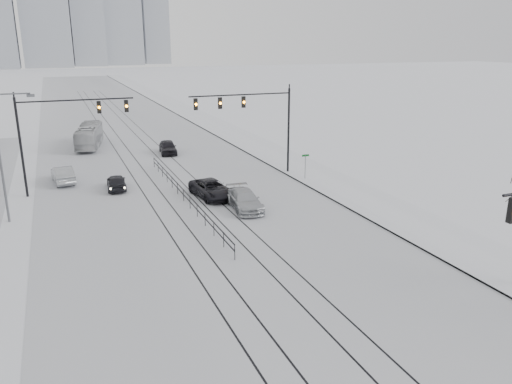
% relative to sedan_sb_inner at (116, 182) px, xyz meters
% --- Properties ---
extents(road, '(22.00, 260.00, 0.02)m').
position_rel_sedan_sb_inner_xyz_m(road, '(4.49, 24.68, -0.64)').
color(road, silver).
rests_on(road, ground).
extents(sidewalk_east, '(5.00, 260.00, 0.16)m').
position_rel_sedan_sb_inner_xyz_m(sidewalk_east, '(17.99, 24.68, -0.57)').
color(sidewalk_east, silver).
rests_on(sidewalk_east, ground).
extents(curb, '(0.10, 260.00, 0.12)m').
position_rel_sedan_sb_inner_xyz_m(curb, '(15.54, 24.68, -0.59)').
color(curb, gray).
rests_on(curb, ground).
extents(tram_rails, '(5.30, 180.00, 0.01)m').
position_rel_sedan_sb_inner_xyz_m(tram_rails, '(4.49, 4.68, -0.63)').
color(tram_rails, black).
rests_on(tram_rails, ground).
extents(skyline, '(96.00, 48.00, 72.00)m').
position_rel_sedan_sb_inner_xyz_m(skyline, '(9.51, 238.31, 30.00)').
color(skyline, '#969CA5').
rests_on(skyline, ground).
extents(traffic_mast_ne, '(9.60, 0.37, 8.00)m').
position_rel_sedan_sb_inner_xyz_m(traffic_mast_ne, '(12.64, -0.32, 5.11)').
color(traffic_mast_ne, black).
rests_on(traffic_mast_ne, ground).
extents(traffic_mast_nw, '(9.10, 0.37, 8.00)m').
position_rel_sedan_sb_inner_xyz_m(traffic_mast_nw, '(-4.03, 0.68, 4.93)').
color(traffic_mast_nw, black).
rests_on(traffic_mast_nw, ground).
extents(street_light_west, '(2.73, 0.25, 9.00)m').
position_rel_sedan_sb_inner_xyz_m(street_light_west, '(-7.71, -5.32, 4.56)').
color(street_light_west, '#595B60').
rests_on(street_light_west, ground).
extents(median_fence, '(0.06, 24.00, 1.00)m').
position_rel_sedan_sb_inner_xyz_m(median_fence, '(4.49, -5.32, -0.12)').
color(median_fence, black).
rests_on(median_fence, ground).
extents(street_sign, '(0.70, 0.06, 2.40)m').
position_rel_sedan_sb_inner_xyz_m(street_sign, '(16.29, -3.32, 0.96)').
color(street_sign, '#595B60').
rests_on(street_sign, ground).
extents(sedan_sb_inner, '(1.81, 3.91, 1.30)m').
position_rel_sedan_sb_inner_xyz_m(sedan_sb_inner, '(0.00, 0.00, 0.00)').
color(sedan_sb_inner, black).
rests_on(sedan_sb_inner, ground).
extents(sedan_sb_outer, '(2.07, 4.67, 1.49)m').
position_rel_sedan_sb_inner_xyz_m(sedan_sb_outer, '(-4.15, 3.98, 0.10)').
color(sedan_sb_outer, '#9CA0A4').
rests_on(sedan_sb_outer, ground).
extents(sedan_nb_front, '(2.89, 5.27, 1.40)m').
position_rel_sedan_sb_inner_xyz_m(sedan_nb_front, '(6.84, -5.17, 0.05)').
color(sedan_nb_front, black).
rests_on(sedan_nb_front, ground).
extents(sedan_nb_right, '(2.40, 5.06, 1.43)m').
position_rel_sedan_sb_inner_xyz_m(sedan_nb_right, '(8.27, -8.98, 0.07)').
color(sedan_nb_right, '#AFB2B7').
rests_on(sedan_nb_right, ground).
extents(sedan_nb_far, '(2.27, 4.56, 1.49)m').
position_rel_sedan_sb_inner_xyz_m(sedan_nb_far, '(7.17, 12.45, 0.10)').
color(sedan_nb_far, black).
rests_on(sedan_nb_far, ground).
extents(box_truck, '(4.00, 9.83, 2.67)m').
position_rel_sedan_sb_inner_xyz_m(box_truck, '(-0.67, 19.73, 0.69)').
color(box_truck, '#B3B4B7').
rests_on(box_truck, ground).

